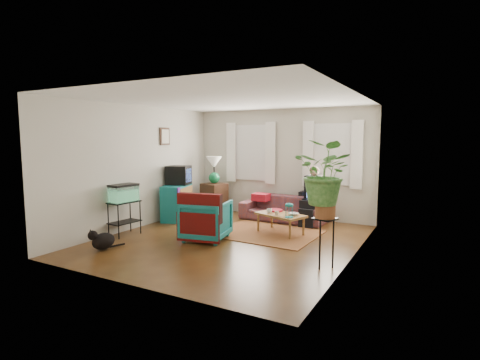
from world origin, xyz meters
The scene contains 31 objects.
floor centered at (0.00, 0.00, 0.00)m, with size 4.50×5.00×0.01m, color #4F2B14.
ceiling centered at (0.00, 0.00, 2.60)m, with size 4.50×5.00×0.01m, color white.
wall_back centered at (0.00, 2.50, 1.30)m, with size 4.50×0.01×2.60m, color silver.
wall_front centered at (0.00, -2.50, 1.30)m, with size 4.50×0.01×2.60m, color silver.
wall_left centered at (-2.25, 0.00, 1.30)m, with size 0.01×5.00×2.60m, color silver.
wall_right centered at (2.25, 0.00, 1.30)m, with size 0.01×5.00×2.60m, color silver.
window_left centered at (-0.80, 2.48, 1.55)m, with size 1.08×0.04×1.38m, color white.
window_right centered at (1.25, 2.48, 1.55)m, with size 1.08×0.04×1.38m, color white.
curtains_left centered at (-0.80, 2.40, 1.55)m, with size 1.36×0.06×1.50m, color white.
curtains_right centered at (1.25, 2.40, 1.55)m, with size 1.36×0.06×1.50m, color white.
picture_frame centered at (-2.21, 0.85, 1.95)m, with size 0.04×0.32×0.40m, color #3D2616.
area_rug centered at (0.40, 0.76, 0.01)m, with size 2.00×1.60×0.01m, color brown.
sofa centered at (0.24, 2.05, 0.38)m, with size 1.96×0.77×0.77m, color brown.
seated_person centered at (0.95, 2.03, 0.58)m, with size 0.49×0.60×1.17m, color black, non-canonical shape.
side_table centered at (-1.65, 2.05, 0.38)m, with size 0.52×0.52×0.76m, color #412818.
table_lamp centered at (-1.65, 2.05, 1.09)m, with size 0.39×0.39×0.70m, color white, non-canonical shape.
dresser centered at (-1.99, 0.95, 0.41)m, with size 0.46×0.92×0.83m, color #127170.
crt_tv centered at (-2.00, 1.05, 1.05)m, with size 0.50×0.46×0.44m, color black.
aquarium_stand centered at (-2.00, -0.68, 0.34)m, with size 0.34×0.60×0.67m, color black.
aquarium centered at (-2.00, -0.68, 0.85)m, with size 0.30×0.55×0.35m, color #7FD899.
black_cat centered at (-1.59, -1.58, 0.19)m, with size 0.29×0.44×0.37m, color black.
armchair centered at (-0.41, -0.18, 0.41)m, with size 0.80×0.75×0.82m, color #12696C.
serape_throw centered at (-0.35, -0.49, 0.58)m, with size 0.83×0.19×0.68m, color #9E0A0A.
coffee_table centered at (0.65, 0.90, 0.20)m, with size 0.97×0.53×0.40m, color brown.
cup_a centered at (0.41, 0.89, 0.45)m, with size 0.11×0.11×0.09m, color white.
cup_b centered at (0.64, 0.74, 0.44)m, with size 0.09×0.09×0.08m, color beige.
bowl centered at (0.93, 0.90, 0.43)m, with size 0.19×0.19×0.05m, color white.
snack_tray centered at (0.44, 1.12, 0.42)m, with size 0.30×0.30×0.04m, color #B21414.
birdcage centered at (0.92, 0.67, 0.54)m, with size 0.16×0.16×0.28m, color #115B6B, non-canonical shape.
plant_stand centered at (1.98, -0.63, 0.37)m, with size 0.32×0.32×0.75m, color black.
potted_plant centered at (1.98, -0.63, 1.26)m, with size 0.85×0.74×0.95m, color #599947.
Camera 1 is at (3.45, -5.94, 1.91)m, focal length 28.00 mm.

